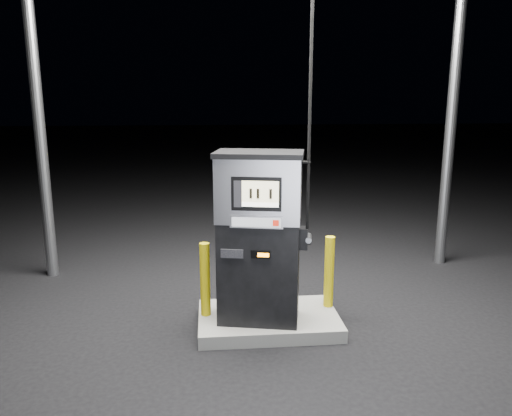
{
  "coord_description": "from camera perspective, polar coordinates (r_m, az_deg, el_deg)",
  "views": [
    {
      "loc": [
        -0.65,
        -5.3,
        2.62
      ],
      "look_at": [
        -0.14,
        0.0,
        1.41
      ],
      "focal_mm": 35.0,
      "sensor_mm": 36.0,
      "label": 1
    }
  ],
  "objects": [
    {
      "name": "ground",
      "position": [
        5.94,
        1.42,
        -13.36
      ],
      "size": [
        80.0,
        80.0,
        0.0
      ],
      "primitive_type": "plane",
      "color": "black",
      "rests_on": "ground"
    },
    {
      "name": "bollard_left",
      "position": [
        5.74,
        -5.83,
        -8.13
      ],
      "size": [
        0.15,
        0.15,
        0.85
      ],
      "primitive_type": "cylinder",
      "rotation": [
        0.0,
        0.0,
        0.35
      ],
      "color": "#CFB80B",
      "rests_on": "pump_island"
    },
    {
      "name": "fuel_dispenser",
      "position": [
        5.43,
        0.4,
        -3.22
      ],
      "size": [
        1.09,
        0.74,
        3.92
      ],
      "rotation": [
        0.0,
        0.0,
        -0.21
      ],
      "color": "black",
      "rests_on": "pump_island"
    },
    {
      "name": "pump_island",
      "position": [
        5.91,
        1.43,
        -12.7
      ],
      "size": [
        1.6,
        1.0,
        0.15
      ],
      "primitive_type": "cube",
      "color": "slate",
      "rests_on": "ground"
    },
    {
      "name": "bollard_right",
      "position": [
        6.0,
        8.35,
        -7.22
      ],
      "size": [
        0.12,
        0.12,
        0.86
      ],
      "primitive_type": "cylinder",
      "rotation": [
        0.0,
        0.0,
        -0.07
      ],
      "color": "#CFB80B",
      "rests_on": "pump_island"
    }
  ]
}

